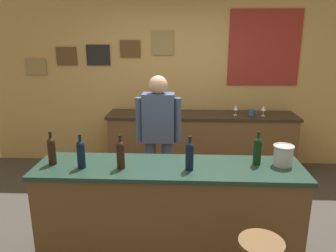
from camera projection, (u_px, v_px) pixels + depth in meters
The scene contains 16 objects.
ground_plane at pixel (170, 230), 3.58m from camera, with size 10.00×10.00×0.00m, color #423D38.
back_wall at pixel (177, 76), 5.14m from camera, with size 6.00×0.09×2.80m.
bar_counter at pixel (169, 211), 3.07m from camera, with size 2.41×0.60×0.92m.
side_counter at pixel (201, 142), 5.02m from camera, with size 2.81×0.56×0.90m.
bartender at pixel (159, 135), 3.78m from camera, with size 0.52×0.21×1.62m.
wine_bottle_a at pixel (52, 150), 2.95m from camera, with size 0.07×0.07×0.31m.
wine_bottle_b at pixel (81, 153), 2.87m from camera, with size 0.07×0.07×0.31m.
wine_bottle_c at pixel (121, 154), 2.86m from camera, with size 0.07×0.07×0.31m.
wine_bottle_d at pixel (190, 155), 2.83m from camera, with size 0.07×0.07×0.31m.
wine_bottle_e at pixel (257, 150), 2.95m from camera, with size 0.07×0.07×0.31m.
ice_bucket at pixel (283, 155), 2.94m from camera, with size 0.19×0.19×0.19m.
wine_glass_a at pixel (138, 106), 4.93m from camera, with size 0.07×0.07×0.16m.
wine_glass_b at pixel (176, 108), 4.81m from camera, with size 0.07×0.07×0.16m.
wine_glass_c at pixel (236, 108), 4.80m from camera, with size 0.07×0.07×0.16m.
wine_glass_d at pixel (264, 109), 4.76m from camera, with size 0.07×0.07×0.16m.
coffee_mug at pixel (252, 112), 4.81m from camera, with size 0.12×0.08×0.09m.
Camera 1 is at (0.12, -3.13, 2.07)m, focal length 35.06 mm.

